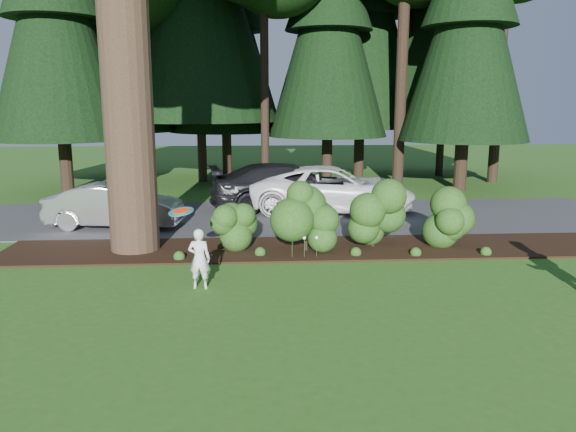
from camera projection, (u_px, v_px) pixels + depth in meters
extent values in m
plane|color=#2A5D1A|center=(329.00, 290.00, 11.52)|extent=(80.00, 80.00, 0.00)
cube|color=black|center=(313.00, 248.00, 14.69)|extent=(16.00, 2.50, 0.05)
cube|color=#38383A|center=(299.00, 217.00, 18.85)|extent=(22.00, 6.00, 0.03)
cylinder|color=black|center=(123.00, 8.00, 13.38)|extent=(1.24, 1.24, 12.00)
sphere|color=#214314|center=(236.00, 226.00, 14.40)|extent=(1.08, 1.08, 1.08)
cylinder|color=black|center=(236.00, 245.00, 14.50)|extent=(0.08, 0.08, 0.30)
sphere|color=#214314|center=(306.00, 216.00, 14.26)|extent=(1.35, 1.35, 1.35)
cylinder|color=black|center=(306.00, 246.00, 14.41)|extent=(0.08, 0.08, 0.30)
sphere|color=#214314|center=(374.00, 217.00, 14.68)|extent=(1.26, 1.26, 1.26)
cylinder|color=black|center=(373.00, 242.00, 14.81)|extent=(0.08, 0.08, 0.30)
sphere|color=#214314|center=(443.00, 222.00, 14.61)|extent=(1.17, 1.17, 1.17)
cylinder|color=black|center=(442.00, 243.00, 14.73)|extent=(0.08, 0.08, 0.30)
cylinder|color=#214314|center=(292.00, 249.00, 13.78)|extent=(0.01, 0.01, 0.50)
sphere|color=white|center=(292.00, 238.00, 13.73)|extent=(0.09, 0.09, 0.09)
cylinder|color=#214314|center=(304.00, 248.00, 13.80)|extent=(0.01, 0.01, 0.50)
sphere|color=white|center=(304.00, 238.00, 13.74)|extent=(0.09, 0.09, 0.09)
cylinder|color=#214314|center=(316.00, 248.00, 13.82)|extent=(0.01, 0.01, 0.50)
sphere|color=white|center=(317.00, 238.00, 13.76)|extent=(0.09, 0.09, 0.09)
cylinder|color=black|center=(63.00, 76.00, 23.67)|extent=(0.50, 0.50, 9.80)
cone|color=black|center=(58.00, 6.00, 23.12)|extent=(6.16, 6.16, 10.50)
cylinder|color=black|center=(126.00, 85.00, 24.38)|extent=(0.50, 0.50, 9.10)
cylinder|color=black|center=(197.00, 69.00, 24.91)|extent=(0.50, 0.50, 10.50)
cylinder|color=black|center=(265.00, 88.00, 23.80)|extent=(0.50, 0.50, 8.75)
cylinder|color=black|center=(332.00, 61.00, 24.72)|extent=(0.50, 0.50, 11.20)
cylinder|color=black|center=(393.00, 82.00, 26.05)|extent=(0.50, 0.50, 9.45)
cylinder|color=black|center=(458.00, 64.00, 24.60)|extent=(0.50, 0.50, 10.85)
cylinder|color=black|center=(494.00, 79.00, 26.81)|extent=(0.50, 0.50, 9.80)
cylinder|color=black|center=(123.00, 66.00, 28.03)|extent=(0.50, 0.50, 11.20)
cylinder|color=black|center=(233.00, 73.00, 27.94)|extent=(0.50, 0.50, 10.50)
cone|color=black|center=(232.00, 9.00, 27.34)|extent=(6.60, 6.60, 11.25)
cylinder|color=black|center=(349.00, 60.00, 29.14)|extent=(0.50, 0.50, 11.90)
cylinder|color=black|center=(445.00, 77.00, 29.13)|extent=(0.50, 0.50, 10.15)
cone|color=black|center=(449.00, 19.00, 28.55)|extent=(6.38, 6.38, 10.88)
imported|color=silver|center=(115.00, 206.00, 17.04)|extent=(4.18, 1.80, 1.34)
imported|color=white|center=(332.00, 189.00, 19.52)|extent=(5.97, 3.28, 1.58)
imported|color=black|center=(288.00, 186.00, 20.06)|extent=(5.90, 3.17, 1.62)
imported|color=white|center=(199.00, 259.00, 11.50)|extent=(0.49, 0.36, 1.26)
cylinder|color=#187289|center=(181.00, 212.00, 11.38)|extent=(0.52, 0.51, 0.17)
cylinder|color=#FC4515|center=(181.00, 211.00, 11.38)|extent=(0.37, 0.36, 0.12)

